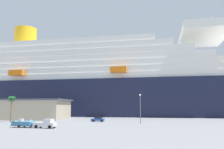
{
  "coord_description": "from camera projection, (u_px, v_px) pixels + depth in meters",
  "views": [
    {
      "loc": [
        18.81,
        -72.25,
        5.16
      ],
      "look_at": [
        7.19,
        32.47,
        19.29
      ],
      "focal_mm": 38.5,
      "sensor_mm": 36.0,
      "label": 1
    }
  ],
  "objects": [
    {
      "name": "small_boat_on_trailer",
      "position": [
        25.0,
        124.0,
        59.81
      ],
      "size": [
        7.36,
        3.2,
        2.15
      ],
      "color": "#595960",
      "rests_on": "ground_plane"
    },
    {
      "name": "palm_tree",
      "position": [
        12.0,
        101.0,
        81.88
      ],
      "size": [
        3.12,
        2.8,
        8.74
      ],
      "color": "brown",
      "rests_on": "ground_plane"
    },
    {
      "name": "pickup_truck",
      "position": [
        46.0,
        124.0,
        58.08
      ],
      "size": [
        5.88,
        3.11,
        2.2
      ],
      "color": "silver",
      "rests_on": "ground_plane"
    },
    {
      "name": "street_lamp",
      "position": [
        140.0,
        105.0,
        72.2
      ],
      "size": [
        0.56,
        0.56,
        8.93
      ],
      "color": "slate",
      "rests_on": "ground_plane"
    },
    {
      "name": "terminal_building",
      "position": [
        14.0,
        109.0,
        100.6
      ],
      "size": [
        45.74,
        19.98,
        8.2
      ],
      "color": "#B7A88C",
      "rests_on": "ground_plane"
    },
    {
      "name": "cruise_ship",
      "position": [
        79.0,
        86.0,
        142.14
      ],
      "size": [
        286.59,
        60.99,
        61.25
      ],
      "color": "#191E38",
      "rests_on": "ground_plane"
    },
    {
      "name": "ground_plane",
      "position": [
        95.0,
        119.0,
        102.09
      ],
      "size": [
        600.0,
        600.0,
        0.0
      ],
      "primitive_type": "plane",
      "color": "gray"
    },
    {
      "name": "parked_car_blue_suv",
      "position": [
        98.0,
        119.0,
        82.88
      ],
      "size": [
        4.66,
        2.37,
        1.58
      ],
      "color": "#264C99",
      "rests_on": "ground_plane"
    }
  ]
}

